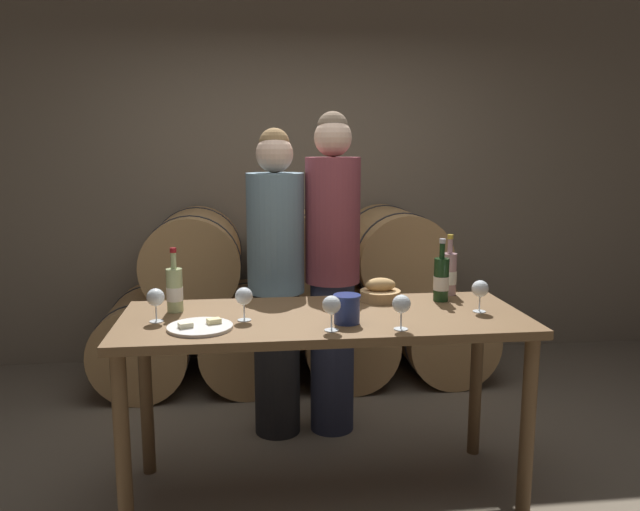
{
  "coord_description": "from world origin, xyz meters",
  "views": [
    {
      "loc": [
        -0.35,
        -2.73,
        1.64
      ],
      "look_at": [
        0.0,
        0.15,
        1.13
      ],
      "focal_mm": 35.0,
      "sensor_mm": 36.0,
      "label": 1
    }
  ],
  "objects_px": {
    "tasting_table": "(324,338)",
    "wine_glass_right": "(401,305)",
    "wine_bottle_rose": "(449,274)",
    "blue_crock": "(347,308)",
    "wine_bottle_red": "(441,279)",
    "wine_glass_far_left": "(156,298)",
    "cheese_plate": "(200,327)",
    "bread_basket": "(380,292)",
    "person_right": "(332,269)",
    "wine_bottle_white": "(175,290)",
    "person_left": "(276,280)",
    "wine_glass_far_right": "(480,289)",
    "wine_glass_left": "(244,297)",
    "wine_glass_center": "(333,306)"
  },
  "relations": [
    {
      "from": "wine_glass_far_left",
      "to": "wine_glass_right",
      "type": "relative_size",
      "value": 1.0
    },
    {
      "from": "tasting_table",
      "to": "wine_glass_far_left",
      "type": "relative_size",
      "value": 12.27
    },
    {
      "from": "tasting_table",
      "to": "bread_basket",
      "type": "xyz_separation_m",
      "value": [
        0.31,
        0.24,
        0.15
      ]
    },
    {
      "from": "wine_glass_center",
      "to": "person_right",
      "type": "bearing_deg",
      "value": 81.96
    },
    {
      "from": "wine_bottle_white",
      "to": "cheese_plate",
      "type": "height_order",
      "value": "wine_bottle_white"
    },
    {
      "from": "blue_crock",
      "to": "wine_bottle_red",
      "type": "bearing_deg",
      "value": 32.59
    },
    {
      "from": "wine_bottle_rose",
      "to": "wine_glass_right",
      "type": "relative_size",
      "value": 2.1
    },
    {
      "from": "wine_glass_center",
      "to": "wine_bottle_red",
      "type": "bearing_deg",
      "value": 36.15
    },
    {
      "from": "person_right",
      "to": "wine_glass_far_left",
      "type": "xyz_separation_m",
      "value": [
        -0.88,
        -0.72,
        0.03
      ]
    },
    {
      "from": "bread_basket",
      "to": "wine_glass_right",
      "type": "relative_size",
      "value": 1.35
    },
    {
      "from": "bread_basket",
      "to": "person_left",
      "type": "bearing_deg",
      "value": 137.13
    },
    {
      "from": "person_right",
      "to": "wine_glass_center",
      "type": "distance_m",
      "value": 0.95
    },
    {
      "from": "wine_bottle_white",
      "to": "tasting_table",
      "type": "bearing_deg",
      "value": -11.9
    },
    {
      "from": "cheese_plate",
      "to": "wine_glass_right",
      "type": "distance_m",
      "value": 0.85
    },
    {
      "from": "tasting_table",
      "to": "bread_basket",
      "type": "relative_size",
      "value": 9.12
    },
    {
      "from": "bread_basket",
      "to": "cheese_plate",
      "type": "height_order",
      "value": "bread_basket"
    },
    {
      "from": "wine_glass_far_right",
      "to": "wine_bottle_white",
      "type": "bearing_deg",
      "value": 172.84
    },
    {
      "from": "person_left",
      "to": "wine_bottle_rose",
      "type": "distance_m",
      "value": 0.96
    },
    {
      "from": "wine_bottle_rose",
      "to": "bread_basket",
      "type": "relative_size",
      "value": 1.56
    },
    {
      "from": "person_right",
      "to": "wine_glass_far_left",
      "type": "bearing_deg",
      "value": -140.71
    },
    {
      "from": "wine_bottle_rose",
      "to": "wine_glass_center",
      "type": "relative_size",
      "value": 2.1
    },
    {
      "from": "blue_crock",
      "to": "bread_basket",
      "type": "xyz_separation_m",
      "value": [
        0.23,
        0.38,
        -0.03
      ]
    },
    {
      "from": "wine_bottle_white",
      "to": "cheese_plate",
      "type": "distance_m",
      "value": 0.34
    },
    {
      "from": "wine_glass_left",
      "to": "wine_glass_right",
      "type": "xyz_separation_m",
      "value": [
        0.65,
        -0.22,
        0.0
      ]
    },
    {
      "from": "wine_bottle_rose",
      "to": "cheese_plate",
      "type": "height_order",
      "value": "wine_bottle_rose"
    },
    {
      "from": "bread_basket",
      "to": "wine_bottle_white",
      "type": "bearing_deg",
      "value": -174.62
    },
    {
      "from": "wine_bottle_red",
      "to": "wine_glass_center",
      "type": "xyz_separation_m",
      "value": [
        -0.61,
        -0.44,
        -0.0
      ]
    },
    {
      "from": "wine_bottle_rose",
      "to": "wine_glass_right",
      "type": "bearing_deg",
      "value": -124.34
    },
    {
      "from": "wine_glass_far_left",
      "to": "tasting_table",
      "type": "bearing_deg",
      "value": 1.83
    },
    {
      "from": "wine_bottle_red",
      "to": "wine_bottle_rose",
      "type": "height_order",
      "value": "wine_bottle_rose"
    },
    {
      "from": "wine_bottle_red",
      "to": "wine_glass_left",
      "type": "bearing_deg",
      "value": -165.95
    },
    {
      "from": "wine_glass_far_left",
      "to": "wine_glass_right",
      "type": "height_order",
      "value": "same"
    },
    {
      "from": "tasting_table",
      "to": "person_right",
      "type": "relative_size",
      "value": 1.0
    },
    {
      "from": "person_left",
      "to": "wine_bottle_white",
      "type": "xyz_separation_m",
      "value": [
        -0.5,
        -0.55,
        0.09
      ]
    },
    {
      "from": "wine_glass_right",
      "to": "cheese_plate",
      "type": "bearing_deg",
      "value": 172.33
    },
    {
      "from": "wine_bottle_white",
      "to": "person_left",
      "type": "bearing_deg",
      "value": 48.08
    },
    {
      "from": "person_left",
      "to": "wine_bottle_white",
      "type": "distance_m",
      "value": 0.75
    },
    {
      "from": "wine_bottle_red",
      "to": "blue_crock",
      "type": "bearing_deg",
      "value": -147.41
    },
    {
      "from": "person_right",
      "to": "wine_glass_center",
      "type": "relative_size",
      "value": 12.24
    },
    {
      "from": "wine_bottle_red",
      "to": "wine_glass_far_right",
      "type": "relative_size",
      "value": 2.09
    },
    {
      "from": "tasting_table",
      "to": "wine_glass_right",
      "type": "bearing_deg",
      "value": -42.54
    },
    {
      "from": "cheese_plate",
      "to": "person_right",
      "type": "bearing_deg",
      "value": 51.22
    },
    {
      "from": "blue_crock",
      "to": "wine_glass_far_right",
      "type": "xyz_separation_m",
      "value": [
        0.64,
        0.11,
        0.04
      ]
    },
    {
      "from": "person_left",
      "to": "bread_basket",
      "type": "distance_m",
      "value": 0.68
    },
    {
      "from": "bread_basket",
      "to": "wine_glass_center",
      "type": "bearing_deg",
      "value": -122.54
    },
    {
      "from": "bread_basket",
      "to": "wine_glass_far_left",
      "type": "xyz_separation_m",
      "value": [
        -1.06,
        -0.26,
        0.06
      ]
    },
    {
      "from": "wine_bottle_red",
      "to": "wine_bottle_rose",
      "type": "xyz_separation_m",
      "value": [
        0.08,
        0.13,
        0.0
      ]
    },
    {
      "from": "cheese_plate",
      "to": "wine_bottle_rose",
      "type": "bearing_deg",
      "value": 21.01
    },
    {
      "from": "cheese_plate",
      "to": "bread_basket",
      "type": "bearing_deg",
      "value": 24.47
    },
    {
      "from": "person_right",
      "to": "wine_bottle_rose",
      "type": "bearing_deg",
      "value": -33.99
    }
  ]
}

